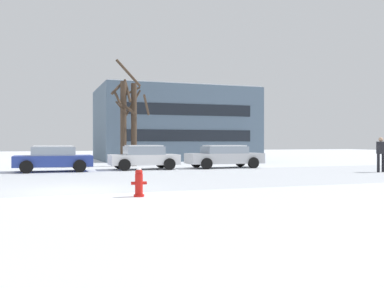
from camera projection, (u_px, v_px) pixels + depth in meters
name	position (u px, v px, depth m)	size (l,w,h in m)	color
ground_plane	(73.00, 191.00, 13.41)	(120.00, 120.00, 0.00)	white
road_surface	(66.00, 181.00, 17.07)	(80.00, 9.75, 0.00)	silver
fire_hydrant	(139.00, 182.00, 12.09)	(0.44, 0.30, 0.82)	red
parked_car_blue	(53.00, 158.00, 22.19)	(3.92, 2.21, 1.34)	#283D93
parked_car_white	(144.00, 157.00, 23.97)	(3.83, 2.14, 1.36)	white
parked_car_silver	(224.00, 156.00, 25.38)	(4.51, 2.10, 1.34)	silver
pedestrian_crossing	(381.00, 152.00, 21.74)	(0.51, 0.46, 1.78)	black
tree_far_mid	(134.00, 120.00, 27.32)	(2.23, 1.79, 5.57)	#423326
tree_far_right	(123.00, 118.00, 26.98)	(1.81, 1.84, 6.58)	#423326
building_far_right	(174.00, 124.00, 37.47)	(13.00, 8.70, 6.18)	slate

